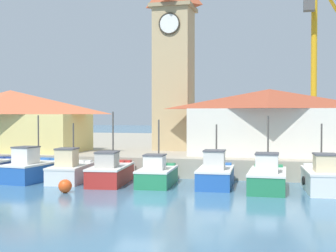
# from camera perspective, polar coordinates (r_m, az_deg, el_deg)

# --- Properties ---
(ground_plane) EXTENTS (300.00, 300.00, 0.00)m
(ground_plane) POSITION_cam_1_polar(r_m,az_deg,el_deg) (24.30, -3.57, -8.88)
(ground_plane) COLOR teal
(quay_wharf) EXTENTS (120.00, 40.00, 1.34)m
(quay_wharf) POSITION_cam_1_polar(r_m,az_deg,el_deg) (51.34, 6.02, -2.67)
(quay_wharf) COLOR #A89E89
(quay_wharf) RESTS_ON ground
(fishing_boat_left_outer) EXTENTS (2.56, 4.65, 4.27)m
(fishing_boat_left_outer) POSITION_cam_1_polar(r_m,az_deg,el_deg) (31.84, -16.16, -5.05)
(fishing_boat_left_outer) COLOR #2356A8
(fishing_boat_left_outer) RESTS_ON ground
(fishing_boat_left_inner) EXTENTS (2.51, 4.59, 3.76)m
(fishing_boat_left_inner) POSITION_cam_1_polar(r_m,az_deg,el_deg) (30.89, -11.81, -5.31)
(fishing_boat_left_inner) COLOR silver
(fishing_boat_left_inner) RESTS_ON ground
(fishing_boat_mid_left) EXTENTS (2.58, 5.08, 4.52)m
(fishing_boat_mid_left) POSITION_cam_1_polar(r_m,az_deg,el_deg) (29.58, -7.04, -5.61)
(fishing_boat_mid_left) COLOR #AD2823
(fishing_boat_mid_left) RESTS_ON ground
(fishing_boat_center) EXTENTS (2.26, 4.24, 4.01)m
(fishing_boat_center) POSITION_cam_1_polar(r_m,az_deg,el_deg) (28.71, -1.36, -5.91)
(fishing_boat_center) COLOR #237A4C
(fishing_boat_center) RESTS_ON ground
(fishing_boat_mid_right) EXTENTS (2.27, 4.39, 3.73)m
(fishing_boat_mid_right) POSITION_cam_1_polar(r_m,az_deg,el_deg) (28.28, 5.80, -5.87)
(fishing_boat_mid_right) COLOR #2356A8
(fishing_boat_mid_right) RESTS_ON ground
(fishing_boat_right_inner) EXTENTS (2.18, 4.85, 4.26)m
(fishing_boat_right_inner) POSITION_cam_1_polar(r_m,az_deg,el_deg) (27.44, 12.02, -6.15)
(fishing_boat_right_inner) COLOR #237A4C
(fishing_boat_right_inner) RESTS_ON ground
(fishing_boat_right_outer) EXTENTS (2.31, 4.69, 3.81)m
(fishing_boat_right_outer) POSITION_cam_1_polar(r_m,az_deg,el_deg) (27.76, 18.35, -6.04)
(fishing_boat_right_outer) COLOR silver
(fishing_boat_right_outer) RESTS_ON ground
(clock_tower) EXTENTS (3.52, 3.52, 16.88)m
(clock_tower) POSITION_cam_1_polar(r_m,az_deg,el_deg) (39.94, 0.71, 8.76)
(clock_tower) COLOR tan
(clock_tower) RESTS_ON quay_wharf
(warehouse_left) EXTENTS (12.74, 5.93, 4.99)m
(warehouse_left) POSITION_cam_1_polar(r_m,az_deg,el_deg) (40.75, -18.66, 0.73)
(warehouse_left) COLOR #E5D17A
(warehouse_left) RESTS_ON quay_wharf
(warehouse_right) EXTENTS (11.72, 6.78, 4.89)m
(warehouse_right) POSITION_cam_1_polar(r_m,az_deg,el_deg) (35.79, 12.26, 0.59)
(warehouse_right) COLOR silver
(warehouse_right) RESTS_ON quay_wharf
(port_crane_near) EXTENTS (4.48, 9.11, 16.40)m
(port_crane_near) POSITION_cam_1_polar(r_m,az_deg,el_deg) (46.50, 17.47, 5.11)
(port_crane_near) COLOR #976E11
(port_crane_near) RESTS_ON quay_wharf
(mooring_buoy) EXTENTS (0.75, 0.75, 0.75)m
(mooring_buoy) POSITION_cam_1_polar(r_m,az_deg,el_deg) (26.67, -12.43, -7.17)
(mooring_buoy) COLOR #E54C19
(mooring_buoy) RESTS_ON ground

